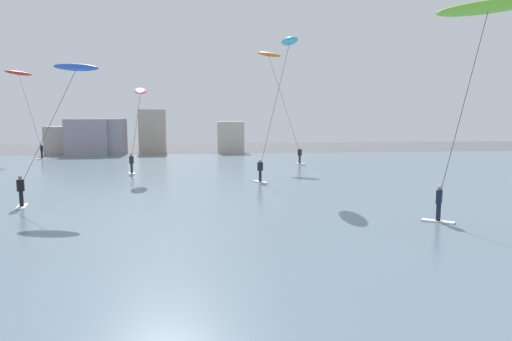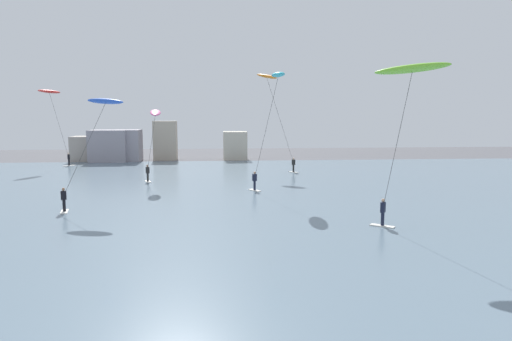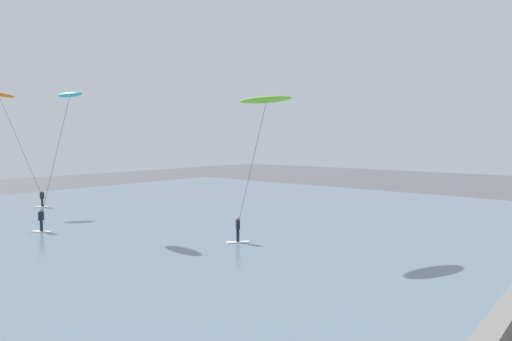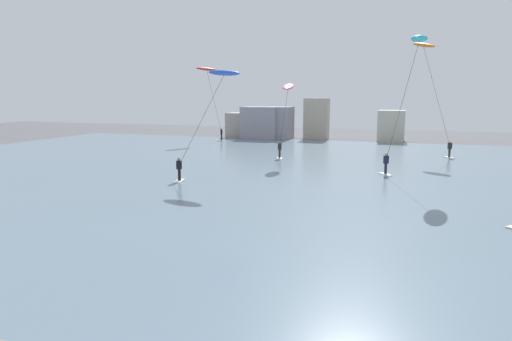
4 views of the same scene
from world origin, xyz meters
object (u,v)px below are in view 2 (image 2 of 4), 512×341
object	(u,v)px
kitesurfer_orange	(270,86)
kitesurfer_cyan	(276,85)
kitesurfer_red	(51,98)
kitesurfer_blue	(100,113)
kitesurfer_pink	(155,119)
kitesurfer_lime	(410,79)

from	to	relation	value
kitesurfer_orange	kitesurfer_cyan	bearing A→B (deg)	-94.41
kitesurfer_red	kitesurfer_blue	world-z (taller)	kitesurfer_red
kitesurfer_red	kitesurfer_blue	distance (m)	27.18
kitesurfer_blue	kitesurfer_orange	xyz separation A→B (m)	(14.01, 18.12, 2.95)
kitesurfer_red	kitesurfer_blue	xyz separation A→B (m)	(11.92, -24.36, -1.84)
kitesurfer_orange	kitesurfer_cyan	distance (m)	13.98
kitesurfer_red	kitesurfer_orange	size ratio (longest dim) A/B	0.84
kitesurfer_red	kitesurfer_cyan	xyz separation A→B (m)	(24.86, -20.17, 0.46)
kitesurfer_pink	kitesurfer_blue	world-z (taller)	kitesurfer_blue
kitesurfer_pink	kitesurfer_lime	xyz separation A→B (m)	(15.98, -19.22, 2.34)
kitesurfer_lime	kitesurfer_cyan	world-z (taller)	kitesurfer_cyan
kitesurfer_pink	kitesurfer_orange	world-z (taller)	kitesurfer_orange
kitesurfer_lime	kitesurfer_orange	distance (m)	27.77
kitesurfer_pink	kitesurfer_red	distance (m)	20.44
kitesurfer_pink	kitesurfer_orange	xyz separation A→B (m)	(11.66, 8.19, 3.52)
kitesurfer_orange	kitesurfer_lime	bearing A→B (deg)	-81.04
kitesurfer_pink	kitesurfer_cyan	xyz separation A→B (m)	(10.58, -5.74, 2.87)
kitesurfer_blue	kitesurfer_cyan	distance (m)	13.79
kitesurfer_blue	kitesurfer_cyan	bearing A→B (deg)	17.96
kitesurfer_lime	kitesurfer_orange	xyz separation A→B (m)	(-4.32, 27.41, 1.18)
kitesurfer_red	kitesurfer_blue	size ratio (longest dim) A/B	1.22
kitesurfer_cyan	kitesurfer_lime	bearing A→B (deg)	-68.19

